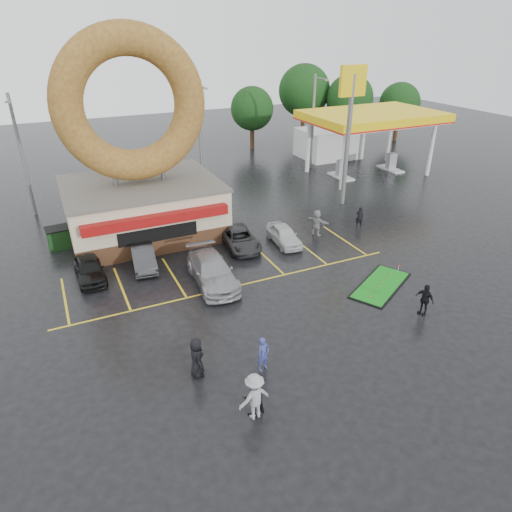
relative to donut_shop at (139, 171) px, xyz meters
name	(u,v)px	position (x,y,z in m)	size (l,w,h in m)	color
ground	(264,317)	(3.00, -12.97, -4.46)	(120.00, 120.00, 0.00)	black
donut_shop	(139,171)	(0.00, 0.00, 0.00)	(10.20, 8.70, 13.50)	#472B19
gas_station	(352,130)	(23.00, 7.97, -0.77)	(12.30, 13.65, 5.90)	silver
shell_sign	(350,111)	(16.00, -0.97, 2.91)	(2.20, 0.36, 10.60)	slate
streetlight_left	(22,154)	(-7.00, 6.95, 0.32)	(0.40, 2.21, 9.00)	slate
streetlight_mid	(200,133)	(7.00, 7.95, 0.32)	(0.40, 2.21, 9.00)	slate
streetlight_right	(313,120)	(19.00, 8.95, 0.32)	(0.40, 2.21, 9.00)	slate
tree_far_a	(350,99)	(29.00, 17.03, 0.72)	(5.60, 5.60, 8.00)	#332114
tree_far_b	(400,103)	(35.00, 15.03, 0.07)	(4.90, 4.90, 7.00)	#332114
tree_far_c	(304,91)	(25.00, 21.03, 1.37)	(6.30, 6.30, 9.00)	#332114
tree_far_d	(252,109)	(17.00, 19.03, 0.07)	(4.90, 4.90, 7.00)	#332114
car_black	(89,269)	(-4.43, -5.17, -3.82)	(1.53, 3.81, 1.30)	black
car_dgrey	(143,257)	(-1.26, -4.97, -3.84)	(1.32, 3.79, 1.25)	#2C2C2F
car_silver	(212,271)	(1.85, -8.61, -3.71)	(2.12, 5.22, 1.51)	#939297
car_grey	(239,239)	(5.08, -4.97, -3.86)	(1.99, 4.32, 1.20)	#2A2A2D
car_white	(284,235)	(8.01, -5.73, -3.84)	(1.46, 3.64, 1.24)	silver
person_blue	(263,354)	(1.27, -16.45, -3.66)	(0.59, 0.39, 1.61)	navy
person_blackjkt	(253,395)	(-0.14, -18.52, -3.56)	(0.88, 0.69, 1.82)	black
person_hoodie	(254,397)	(-0.18, -18.69, -3.48)	(1.27, 0.73, 1.97)	gray
person_bystander	(197,357)	(-1.39, -15.59, -3.55)	(0.89, 0.58, 1.83)	black
person_cameraman	(424,299)	(10.48, -16.10, -3.62)	(0.99, 0.41, 1.70)	black
person_walker_near	(317,223)	(10.72, -5.46, -3.54)	(1.71, 0.55, 1.85)	gray
person_walker_far	(359,217)	(14.32, -5.51, -3.70)	(0.56, 0.37, 1.53)	black
dumpster	(62,237)	(-5.49, 0.06, -3.81)	(1.80, 1.20, 1.30)	#173C17
putting_green	(381,285)	(10.35, -12.98, -4.43)	(4.96, 3.99, 0.57)	black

